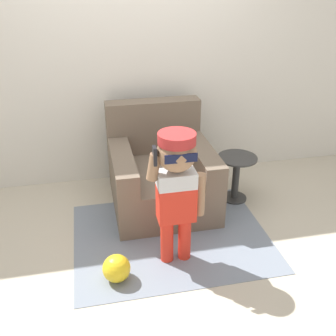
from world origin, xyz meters
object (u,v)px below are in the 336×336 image
object	(u,v)px
person_child	(177,180)
side_table	(236,174)
armchair	(160,172)
toy_ball	(116,268)

from	to	relation	value
person_child	side_table	bearing A→B (deg)	44.46
armchair	toy_ball	xyz separation A→B (m)	(-0.53, -1.03, -0.21)
person_child	toy_ball	distance (m)	0.79
side_table	toy_ball	xyz separation A→B (m)	(-1.25, -0.90, -0.18)
armchair	toy_ball	world-z (taller)	armchair
armchair	toy_ball	bearing A→B (deg)	-117.34
armchair	toy_ball	size ratio (longest dim) A/B	5.04
armchair	side_table	world-z (taller)	armchair
armchair	side_table	size ratio (longest dim) A/B	2.26
toy_ball	armchair	bearing A→B (deg)	62.66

